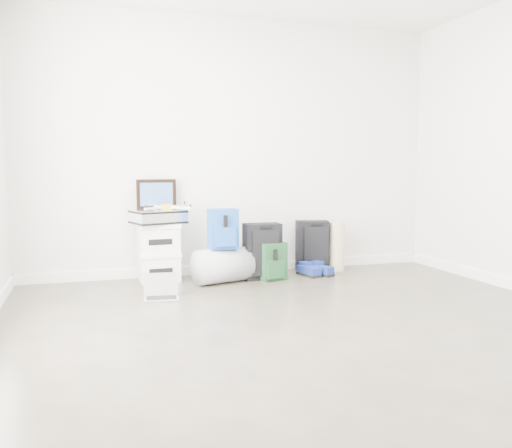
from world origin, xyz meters
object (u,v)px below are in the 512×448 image
object	(u,v)px
duffel_bag	(223,265)
carry_on	(312,246)
boxes_stack	(159,252)
large_suitcase	(262,251)
briefcase	(158,217)
laptop	(161,292)

from	to	relation	value
duffel_bag	carry_on	distance (m)	1.15
boxes_stack	large_suitcase	world-z (taller)	boxes_stack
briefcase	carry_on	size ratio (longest dim) A/B	0.87
carry_on	duffel_bag	bearing A→B (deg)	-148.35
boxes_stack	laptop	world-z (taller)	boxes_stack
boxes_stack	duffel_bag	bearing A→B (deg)	-27.58
laptop	boxes_stack	bearing A→B (deg)	90.11
large_suitcase	carry_on	bearing A→B (deg)	22.79
boxes_stack	large_suitcase	bearing A→B (deg)	-15.21
boxes_stack	briefcase	world-z (taller)	briefcase
briefcase	large_suitcase	world-z (taller)	briefcase
boxes_stack	laptop	size ratio (longest dim) A/B	1.82
boxes_stack	carry_on	world-z (taller)	boxes_stack
large_suitcase	carry_on	xyz separation A→B (m)	(0.67, 0.27, -0.01)
boxes_stack	laptop	xyz separation A→B (m)	(-0.08, -0.74, -0.24)
boxes_stack	duffel_bag	size ratio (longest dim) A/B	1.04
large_suitcase	duffel_bag	bearing A→B (deg)	-172.70
duffel_bag	carry_on	world-z (taller)	carry_on
boxes_stack	laptop	distance (m)	0.78
duffel_bag	briefcase	bearing A→B (deg)	139.99
boxes_stack	duffel_bag	distance (m)	0.66
boxes_stack	large_suitcase	size ratio (longest dim) A/B	1.01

